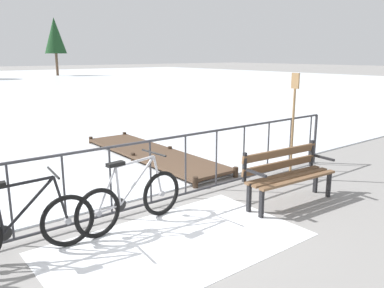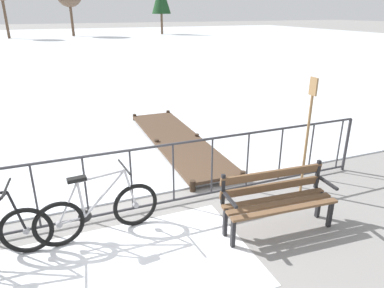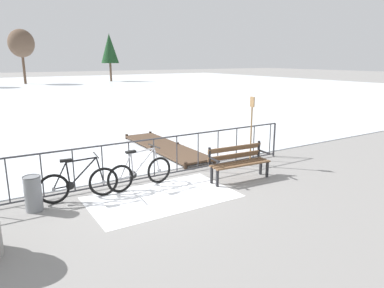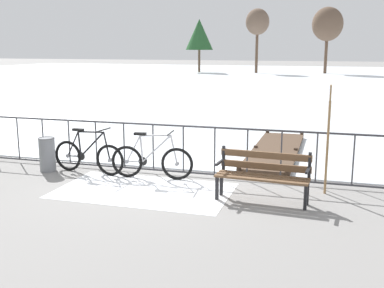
{
  "view_description": "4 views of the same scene",
  "coord_description": "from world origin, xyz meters",
  "views": [
    {
      "loc": [
        -2.7,
        -4.86,
        2.3
      ],
      "look_at": [
        1.43,
        0.38,
        0.78
      ],
      "focal_mm": 36.81,
      "sensor_mm": 36.0,
      "label": 1
    },
    {
      "loc": [
        -0.56,
        -4.68,
        2.96
      ],
      "look_at": [
        1.42,
        0.27,
        0.89
      ],
      "focal_mm": 32.67,
      "sensor_mm": 36.0,
      "label": 2
    },
    {
      "loc": [
        -3.41,
        -7.84,
        3.01
      ],
      "look_at": [
        1.14,
        -0.52,
        0.92
      ],
      "focal_mm": 33.23,
      "sensor_mm": 36.0,
      "label": 3
    },
    {
      "loc": [
        3.2,
        -8.98,
        2.64
      ],
      "look_at": [
        0.65,
        -0.45,
        0.78
      ],
      "focal_mm": 43.91,
      "sensor_mm": 36.0,
      "label": 4
    }
  ],
  "objects": [
    {
      "name": "tree_west_mid",
      "position": [
        2.39,
        39.52,
        4.71
      ],
      "size": [
        2.95,
        2.95,
        6.37
      ],
      "color": "brown",
      "rests_on": "ground"
    },
    {
      "name": "tree_far_west",
      "position": [
        12.89,
        38.96,
        4.27
      ],
      "size": [
        2.31,
        2.31,
        6.2
      ],
      "color": "brown",
      "rests_on": "ground"
    },
    {
      "name": "frozen_pond",
      "position": [
        0.0,
        28.4,
        0.01
      ],
      "size": [
        80.0,
        56.0,
        0.03
      ],
      "primitive_type": "cube",
      "color": "silver",
      "rests_on": "ground"
    },
    {
      "name": "bicycle_near_railing",
      "position": [
        -1.66,
        -0.38,
        0.37
      ],
      "size": [
        1.71,
        0.52,
        0.97
      ],
      "color": "black",
      "rests_on": "ground"
    },
    {
      "name": "park_bench",
      "position": [
        2.14,
        -1.13,
        0.51
      ],
      "size": [
        1.63,
        0.59,
        0.89
      ],
      "color": "brown",
      "rests_on": "ground"
    },
    {
      "name": "wooden_dock",
      "position": [
        1.94,
        2.49,
        0.12
      ],
      "size": [
        1.1,
        4.48,
        0.2
      ],
      "color": "#4C3828",
      "rests_on": "ground"
    },
    {
      "name": "oar_upright",
      "position": [
        3.18,
        -0.4,
        1.14
      ],
      "size": [
        0.04,
        0.16,
        1.98
      ],
      "color": "#937047",
      "rests_on": "ground"
    },
    {
      "name": "bicycle_second",
      "position": [
        -0.22,
        -0.38,
        0.37
      ],
      "size": [
        1.71,
        0.52,
        0.97
      ],
      "color": "black",
      "rests_on": "ground"
    },
    {
      "name": "ground_plane",
      "position": [
        0.0,
        0.0,
        0.0
      ],
      "size": [
        160.0,
        160.0,
        0.0
      ],
      "primitive_type": "plane",
      "color": "gray"
    },
    {
      "name": "trash_bin",
      "position": [
        -2.59,
        -0.47,
        0.37
      ],
      "size": [
        0.35,
        0.35,
        0.73
      ],
      "color": "gray",
      "rests_on": "ground"
    },
    {
      "name": "railing_fence",
      "position": [
        0.0,
        0.0,
        0.56
      ],
      "size": [
        9.06,
        0.06,
        1.07
      ],
      "color": "#38383D",
      "rests_on": "ground"
    },
    {
      "name": "snow_patch",
      "position": [
        -0.06,
        -1.2,
        0.0
      ],
      "size": [
        3.23,
        1.89,
        0.01
      ],
      "primitive_type": "cube",
      "color": "white",
      "rests_on": "ground"
    }
  ]
}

